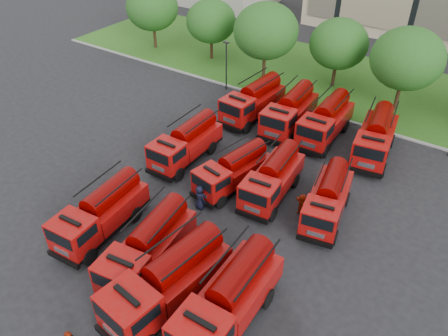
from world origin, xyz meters
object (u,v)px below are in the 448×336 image
object	(u,v)px
fire_truck_7	(328,198)
firefighter_5	(301,214)
fire_truck_1	(149,247)
fire_truck_8	(253,101)
fire_truck_0	(101,212)
fire_truck_10	(326,120)
fire_truck_5	(233,170)
firefighter_4	(200,208)
fire_truck_11	(376,137)
fire_truck_9	(290,111)
fire_truck_3	(229,299)
fire_truck_6	(273,178)
fire_truck_2	(169,281)
fire_truck_4	(186,143)

from	to	relation	value
fire_truck_7	firefighter_5	distance (m)	2.24
fire_truck_1	fire_truck_8	xyz separation A→B (m)	(-4.37, 19.11, 0.05)
fire_truck_0	fire_truck_1	bearing A→B (deg)	-11.86
fire_truck_1	fire_truck_8	bearing A→B (deg)	95.17
fire_truck_8	fire_truck_10	distance (m)	7.02
firefighter_5	fire_truck_5	bearing A→B (deg)	27.57
fire_truck_0	firefighter_4	xyz separation A→B (m)	(3.86, 5.34, -1.63)
fire_truck_11	fire_truck_10	bearing A→B (deg)	168.38
fire_truck_7	fire_truck_9	bearing A→B (deg)	118.69
fire_truck_3	fire_truck_6	size ratio (longest dim) A/B	1.10
fire_truck_5	fire_truck_8	xyz separation A→B (m)	(-4.20, 9.83, 0.24)
fire_truck_6	fire_truck_10	xyz separation A→B (m)	(-0.08, 9.43, 0.14)
fire_truck_3	firefighter_4	bearing A→B (deg)	134.52
fire_truck_2	fire_truck_9	distance (m)	20.76
fire_truck_11	firefighter_5	distance (m)	10.22
fire_truck_7	fire_truck_10	xyz separation A→B (m)	(-4.21, 9.32, 0.19)
fire_truck_6	fire_truck_7	bearing A→B (deg)	-3.64
fire_truck_5	fire_truck_7	bearing A→B (deg)	17.50
fire_truck_5	fire_truck_6	bearing A→B (deg)	24.75
fire_truck_4	fire_truck_11	distance (m)	15.20
fire_truck_9	firefighter_5	world-z (taller)	fire_truck_9
fire_truck_10	fire_truck_5	bearing A→B (deg)	-107.15
fire_truck_0	firefighter_5	distance (m)	13.35
fire_truck_4	fire_truck_9	distance (m)	10.12
fire_truck_6	fire_truck_3	bearing A→B (deg)	-78.03
fire_truck_1	fire_truck_3	xyz separation A→B (m)	(5.96, -0.48, 0.08)
firefighter_4	fire_truck_5	bearing A→B (deg)	-83.93
fire_truck_9	fire_truck_7	bearing A→B (deg)	-53.92
fire_truck_4	fire_truck_8	xyz separation A→B (m)	(0.79, 8.99, 0.09)
fire_truck_9	fire_truck_11	xyz separation A→B (m)	(7.66, 0.05, -0.02)
fire_truck_2	fire_truck_4	distance (m)	13.85
fire_truck_10	firefighter_5	distance (m)	10.68
fire_truck_1	fire_truck_2	size ratio (longest dim) A/B	0.94
fire_truck_0	fire_truck_1	xyz separation A→B (m)	(4.58, -0.59, 0.04)
fire_truck_1	fire_truck_10	distance (m)	19.61
fire_truck_1	fire_truck_11	xyz separation A→B (m)	(7.01, 19.23, 0.04)
fire_truck_2	fire_truck_6	distance (m)	11.33
fire_truck_0	firefighter_4	size ratio (longest dim) A/B	3.83
fire_truck_0	firefighter_5	size ratio (longest dim) A/B	4.19
fire_truck_3	fire_truck_10	xyz separation A→B (m)	(-3.32, 19.92, -0.04)
fire_truck_8	fire_truck_9	bearing A→B (deg)	4.71
fire_truck_6	fire_truck_9	bearing A→B (deg)	104.91
fire_truck_7	fire_truck_5	bearing A→B (deg)	175.90
fire_truck_6	fire_truck_10	size ratio (longest dim) A/B	0.93
fire_truck_9	fire_truck_11	bearing A→B (deg)	-3.10
fire_truck_5	firefighter_5	xyz separation A→B (m)	(5.59, -0.01, -1.48)
fire_truck_3	firefighter_4	distance (m)	9.43
fire_truck_7	fire_truck_11	distance (m)	9.12
fire_truck_0	fire_truck_9	world-z (taller)	fire_truck_9
fire_truck_2	firefighter_5	bearing A→B (deg)	82.51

